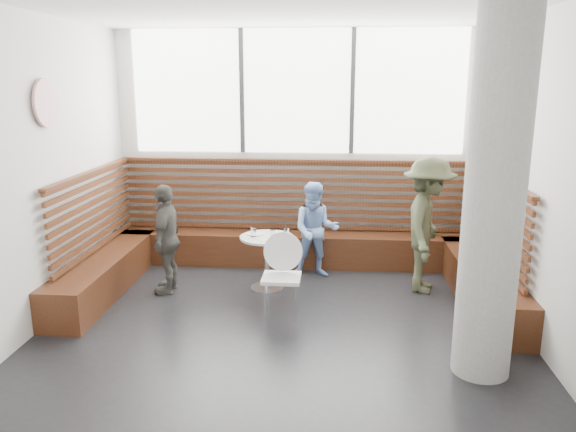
# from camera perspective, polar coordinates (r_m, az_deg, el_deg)

# --- Properties ---
(room) EXTENTS (5.00, 5.00, 3.20)m
(room) POSITION_cam_1_polar(r_m,az_deg,el_deg) (5.39, -0.86, 3.71)
(room) COLOR silver
(room) RESTS_ON ground
(booth) EXTENTS (5.00, 2.50, 1.44)m
(booth) POSITION_cam_1_polar(r_m,az_deg,el_deg) (7.38, 0.49, -3.05)
(booth) COLOR #3D1E0F
(booth) RESTS_ON ground
(concrete_column) EXTENTS (0.50, 0.50, 3.20)m
(concrete_column) POSITION_cam_1_polar(r_m,az_deg,el_deg) (4.95, 20.26, 1.95)
(concrete_column) COLOR gray
(concrete_column) RESTS_ON ground
(wall_art) EXTENTS (0.03, 0.50, 0.50)m
(wall_art) POSITION_cam_1_polar(r_m,az_deg,el_deg) (6.41, -23.37, 10.50)
(wall_art) COLOR white
(wall_art) RESTS_ON room
(cafe_table) EXTENTS (0.66, 0.66, 0.68)m
(cafe_table) POSITION_cam_1_polar(r_m,az_deg,el_deg) (6.89, -2.16, -3.62)
(cafe_table) COLOR silver
(cafe_table) RESTS_ON ground
(cafe_chair) EXTENTS (0.43, 0.42, 0.90)m
(cafe_chair) POSITION_cam_1_polar(r_m,az_deg,el_deg) (6.15, -0.60, -5.33)
(cafe_chair) COLOR white
(cafe_chair) RESTS_ON ground
(adult_man) EXTENTS (0.86, 1.19, 1.66)m
(adult_man) POSITION_cam_1_polar(r_m,az_deg,el_deg) (6.96, 13.98, -0.91)
(adult_man) COLOR #3F442D
(adult_man) RESTS_ON ground
(child_back) EXTENTS (0.63, 0.50, 1.26)m
(child_back) POSITION_cam_1_polar(r_m,az_deg,el_deg) (7.31, 2.83, -1.43)
(child_back) COLOR #85ABE8
(child_back) RESTS_ON ground
(child_left) EXTENTS (0.33, 0.78, 1.33)m
(child_left) POSITION_cam_1_polar(r_m,az_deg,el_deg) (6.93, -12.22, -2.27)
(child_left) COLOR #4D4A45
(child_left) RESTS_ON ground
(plate_near) EXTENTS (0.21, 0.21, 0.01)m
(plate_near) POSITION_cam_1_polar(r_m,az_deg,el_deg) (6.92, -3.33, -1.83)
(plate_near) COLOR white
(plate_near) RESTS_ON cafe_table
(plate_far) EXTENTS (0.18, 0.18, 0.01)m
(plate_far) POSITION_cam_1_polar(r_m,az_deg,el_deg) (6.97, -1.02, -1.70)
(plate_far) COLOR white
(plate_far) RESTS_ON cafe_table
(glass_left) EXTENTS (0.07, 0.07, 0.11)m
(glass_left) POSITION_cam_1_polar(r_m,az_deg,el_deg) (6.82, -3.53, -1.67)
(glass_left) COLOR white
(glass_left) RESTS_ON cafe_table
(glass_mid) EXTENTS (0.07, 0.07, 0.10)m
(glass_mid) POSITION_cam_1_polar(r_m,az_deg,el_deg) (6.74, -1.54, -1.84)
(glass_mid) COLOR white
(glass_mid) RESTS_ON cafe_table
(glass_right) EXTENTS (0.06, 0.06, 0.10)m
(glass_right) POSITION_cam_1_polar(r_m,az_deg,el_deg) (6.83, -0.17, -1.63)
(glass_right) COLOR white
(glass_right) RESTS_ON cafe_table
(menu_card) EXTENTS (0.21, 0.16, 0.00)m
(menu_card) POSITION_cam_1_polar(r_m,az_deg,el_deg) (6.68, -2.09, -2.45)
(menu_card) COLOR #A5C64C
(menu_card) RESTS_ON cafe_table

